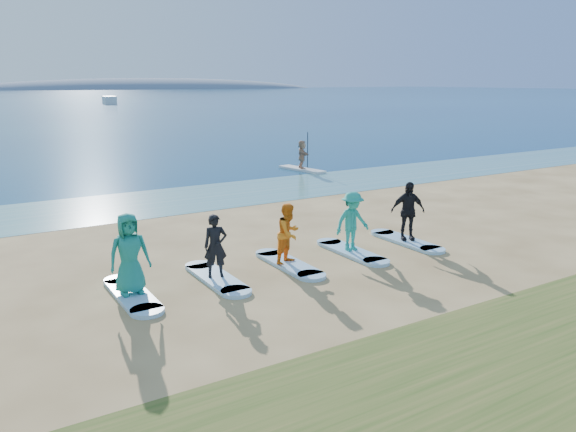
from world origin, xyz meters
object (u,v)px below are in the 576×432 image
student_0 (129,254)px  surfboard_3 (351,252)px  surfboard_1 (217,278)px  paddleboard (302,169)px  surfboard_4 (406,241)px  student_1 (215,246)px  student_3 (352,221)px  surfboard_2 (289,264)px  paddleboarder (302,154)px  student_4 (408,211)px  student_2 (289,233)px  surfboard_0 (132,295)px  boat_offshore_b (110,104)px

student_0 → surfboard_3: student_0 is taller
surfboard_1 → surfboard_3: same height
student_0 → surfboard_3: 6.13m
paddleboard → surfboard_4: size_ratio=1.36×
student_0 → student_1: student_0 is taller
student_0 → surfboard_1: bearing=0.8°
paddleboard → student_3: size_ratio=1.84×
surfboard_2 → surfboard_3: same height
paddleboard → paddleboarder: bearing=0.0°
student_3 → student_4: (2.02, 0.00, 0.04)m
surfboard_2 → student_3: size_ratio=1.35×
student_1 → student_4: (6.06, 0.00, 0.10)m
surfboard_1 → student_2: student_2 is taller
surfboard_3 → student_3: (0.00, 0.00, 0.86)m
surfboard_1 → student_3: 4.13m
paddleboarder → surfboard_4: paddleboarder is taller
student_0 → surfboard_2: size_ratio=0.81×
paddleboard → paddleboarder: size_ratio=2.05×
surfboard_3 → student_4: bearing=0.0°
student_2 → surfboard_3: bearing=-23.7°
surfboard_0 → student_4: bearing=0.0°
surfboard_2 → student_3: student_3 is taller
student_1 → student_3: bearing=16.0°
surfboard_4 → student_4: (0.00, 0.00, 0.90)m
paddleboard → boat_offshore_b: (13.33, 90.91, -0.06)m
paddleboard → paddleboarder: paddleboarder is taller
surfboard_1 → surfboard_2: (2.02, 0.00, 0.00)m
student_2 → student_0: bearing=156.3°
surfboard_3 → student_0: bearing=180.0°
surfboard_0 → surfboard_2: 4.04m
surfboard_0 → surfboard_4: bearing=0.0°
surfboard_0 → student_0: student_0 is taller
student_3 → surfboard_4: (2.02, 0.00, -0.86)m
surfboard_4 → student_1: bearing=180.0°
paddleboarder → surfboard_3: size_ratio=0.66×
student_2 → surfboard_2: bearing=0.0°
student_1 → surfboard_2: size_ratio=0.69×
boat_offshore_b → surfboard_3: 105.75m
boat_offshore_b → surfboard_3: bearing=-93.3°
boat_offshore_b → student_4: size_ratio=3.43×
paddleboard → student_4: 13.78m
paddleboard → paddleboarder: (0.00, 0.00, 0.79)m
paddleboard → boat_offshore_b: boat_offshore_b is taller
student_1 → surfboard_2: bearing=16.0°
surfboard_0 → student_1: bearing=0.0°
student_0 → student_2: (4.04, 0.00, -0.12)m
student_3 → surfboard_2: bearing=-179.5°
surfboard_1 → surfboard_4: (6.06, 0.00, 0.00)m
paddleboarder → surfboard_2: bearing=165.8°
student_1 → surfboard_4: size_ratio=0.69×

